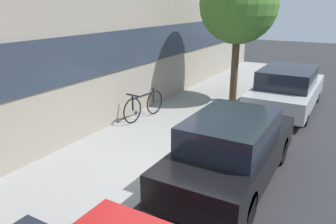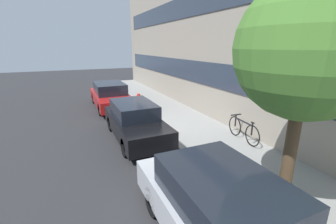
# 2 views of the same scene
# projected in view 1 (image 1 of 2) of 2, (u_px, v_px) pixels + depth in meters

# --- Properties ---
(ground_plane) EXTENTS (56.00, 56.00, 0.00)m
(ground_plane) POSITION_uv_depth(u_px,v_px,m) (173.00, 178.00, 6.77)
(ground_plane) COLOR #2B2B2D
(sidewalk_strip) EXTENTS (28.00, 2.92, 0.11)m
(sidewalk_strip) POSITION_uv_depth(u_px,v_px,m) (117.00, 160.00, 7.45)
(sidewalk_strip) COLOR gray
(sidewalk_strip) RESTS_ON ground_plane
(parked_car_black) EXTENTS (4.11, 1.62, 1.41)m
(parked_car_black) POSITION_uv_depth(u_px,v_px,m) (232.00, 149.00, 6.48)
(parked_car_black) COLOR black
(parked_car_black) RESTS_ON ground_plane
(parked_car_silver) EXTENTS (4.53, 1.81, 1.43)m
(parked_car_silver) POSITION_uv_depth(u_px,v_px,m) (287.00, 89.00, 11.00)
(parked_car_silver) COLOR #B2B5BA
(parked_car_silver) RESTS_ON ground_plane
(bicycle) EXTENTS (1.79, 0.44, 0.86)m
(bicycle) POSITION_uv_depth(u_px,v_px,m) (144.00, 105.00, 9.86)
(bicycle) COLOR black
(bicycle) RESTS_ON sidewalk_strip
(street_tree) EXTENTS (2.59, 2.59, 4.60)m
(street_tree) POSITION_uv_depth(u_px,v_px,m) (239.00, 5.00, 10.72)
(street_tree) COLOR brown
(street_tree) RESTS_ON sidewalk_strip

